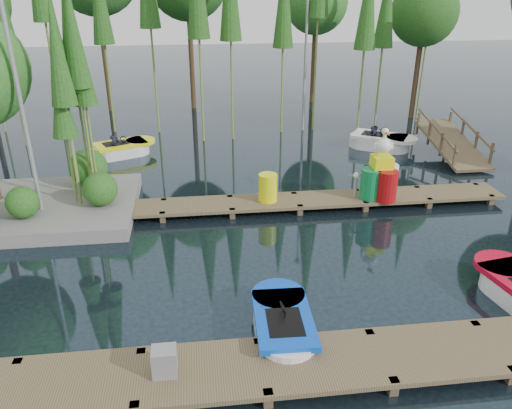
{
  "coord_description": "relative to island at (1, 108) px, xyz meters",
  "views": [
    {
      "loc": [
        -0.95,
        -11.22,
        6.46
      ],
      "look_at": [
        0.5,
        0.5,
        1.1
      ],
      "focal_mm": 35.0,
      "sensor_mm": 36.0,
      "label": 1
    }
  ],
  "objects": [
    {
      "name": "ground_plane",
      "position": [
        6.3,
        -3.29,
        -3.18
      ],
      "size": [
        90.0,
        90.0,
        0.0
      ],
      "primitive_type": "plane",
      "color": "#1D2C36"
    },
    {
      "name": "near_dock",
      "position": [
        6.3,
        -7.79,
        -2.95
      ],
      "size": [
        18.0,
        1.5,
        0.5
      ],
      "color": "brown",
      "rests_on": "ground"
    },
    {
      "name": "far_dock",
      "position": [
        7.3,
        -0.79,
        -2.95
      ],
      "size": [
        15.0,
        1.2,
        0.5
      ],
      "color": "brown",
      "rests_on": "ground"
    },
    {
      "name": "island",
      "position": [
        0.0,
        0.0,
        0.0
      ],
      "size": [
        6.2,
        4.2,
        6.75
      ],
      "color": "slate",
      "rests_on": "ground"
    },
    {
      "name": "lamp_island",
      "position": [
        0.8,
        -0.79,
        1.08
      ],
      "size": [
        0.3,
        0.3,
        7.25
      ],
      "color": "gray",
      "rests_on": "ground"
    },
    {
      "name": "lamp_rear",
      "position": [
        10.3,
        7.71,
        1.08
      ],
      "size": [
        0.3,
        0.3,
        7.25
      ],
      "color": "gray",
      "rests_on": "ground"
    },
    {
      "name": "ramp",
      "position": [
        15.3,
        3.21,
        -2.6
      ],
      "size": [
        1.5,
        3.94,
        1.49
      ],
      "color": "brown",
      "rests_on": "ground"
    },
    {
      "name": "boat_blue",
      "position": [
        6.85,
        -6.71,
        -2.95
      ],
      "size": [
        1.19,
        2.48,
        0.82
      ],
      "rotation": [
        0.0,
        0.0,
        -0.04
      ],
      "color": "white",
      "rests_on": "ground"
    },
    {
      "name": "boat_yellow_far",
      "position": [
        2.38,
        4.99,
        -2.91
      ],
      "size": [
        2.8,
        2.08,
        1.28
      ],
      "rotation": [
        0.0,
        0.0,
        0.07
      ],
      "color": "white",
      "rests_on": "ground"
    },
    {
      "name": "boat_white_far",
      "position": [
        12.92,
        4.61,
        -2.89
      ],
      "size": [
        3.0,
        2.54,
        1.31
      ],
      "rotation": [
        0.0,
        0.0,
        0.13
      ],
      "color": "white",
      "rests_on": "ground"
    },
    {
      "name": "utility_cabinet",
      "position": [
        4.62,
        -7.79,
        -2.63
      ],
      "size": [
        0.42,
        0.35,
        0.51
      ],
      "primitive_type": "cube",
      "color": "gray",
      "rests_on": "near_dock"
    },
    {
      "name": "yellow_barrel",
      "position": [
        7.41,
        -0.79,
        -2.46
      ],
      "size": [
        0.57,
        0.57,
        0.85
      ],
      "primitive_type": "cylinder",
      "color": "#ECF40C",
      "rests_on": "far_dock"
    },
    {
      "name": "drum_cluster",
      "position": [
        10.88,
        -0.95,
        -2.24
      ],
      "size": [
        1.26,
        1.16,
        2.18
      ],
      "color": "#0D773A",
      "rests_on": "far_dock"
    },
    {
      "name": "seagull_post",
      "position": [
        10.14,
        -0.79,
        -2.35
      ],
      "size": [
        0.49,
        0.27,
        0.79
      ],
      "color": "gray",
      "rests_on": "far_dock"
    }
  ]
}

